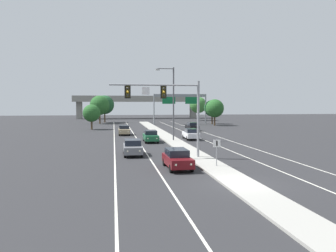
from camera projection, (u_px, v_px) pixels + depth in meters
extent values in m
plane|color=#28282B|center=(240.00, 184.00, 22.49)|extent=(260.00, 260.00, 0.00)
cube|color=#9E9B93|center=(184.00, 148.00, 40.22)|extent=(2.40, 110.00, 0.15)
cube|color=silver|center=(139.00, 142.00, 46.40)|extent=(0.14, 100.00, 0.01)
cube|color=silver|center=(207.00, 141.00, 47.86)|extent=(0.14, 100.00, 0.01)
cube|color=silver|center=(114.00, 143.00, 45.88)|extent=(0.14, 100.00, 0.01)
cube|color=silver|center=(230.00, 141.00, 48.37)|extent=(0.14, 100.00, 0.01)
cylinder|color=gray|center=(198.00, 119.00, 32.78)|extent=(0.24, 0.24, 7.20)
cylinder|color=gray|center=(155.00, 85.00, 31.92)|extent=(8.32, 0.16, 0.16)
cube|color=black|center=(163.00, 92.00, 32.13)|extent=(0.56, 0.06, 1.20)
cube|color=#38330F|center=(164.00, 92.00, 32.09)|extent=(0.32, 0.32, 1.00)
sphere|color=#282828|center=(164.00, 89.00, 31.90)|extent=(0.22, 0.22, 0.22)
sphere|color=#F2A819|center=(164.00, 92.00, 31.93)|extent=(0.22, 0.22, 0.22)
sphere|color=#282828|center=(164.00, 95.00, 31.95)|extent=(0.22, 0.22, 0.22)
cube|color=black|center=(128.00, 92.00, 31.61)|extent=(0.56, 0.06, 1.20)
cube|color=#38330F|center=(128.00, 92.00, 31.58)|extent=(0.32, 0.32, 1.00)
sphere|color=#282828|center=(128.00, 88.00, 31.39)|extent=(0.22, 0.22, 0.22)
sphere|color=#F2A819|center=(128.00, 92.00, 31.41)|extent=(0.22, 0.22, 0.22)
sphere|color=#282828|center=(128.00, 95.00, 31.43)|extent=(0.22, 0.22, 0.22)
cube|color=white|center=(146.00, 91.00, 31.81)|extent=(0.70, 0.04, 0.70)
cylinder|color=gray|center=(217.00, 152.00, 28.18)|extent=(0.08, 0.08, 2.20)
cube|color=white|center=(217.00, 143.00, 28.10)|extent=(0.60, 0.03, 0.60)
cube|color=black|center=(217.00, 143.00, 28.08)|extent=(0.12, 0.01, 0.44)
cylinder|color=#4C4C51|center=(173.00, 104.00, 47.48)|extent=(0.20, 0.20, 10.00)
cylinder|color=#4C4C51|center=(166.00, 69.00, 46.99)|extent=(2.20, 0.12, 0.12)
cube|color=#B7B7B2|center=(158.00, 70.00, 46.83)|extent=(0.56, 0.28, 0.20)
cube|color=#5B0F14|center=(177.00, 160.00, 27.73)|extent=(1.91, 4.45, 0.70)
cube|color=black|center=(177.00, 152.00, 27.90)|extent=(1.65, 2.42, 0.56)
sphere|color=#EAE5C6|center=(191.00, 164.00, 25.69)|extent=(0.18, 0.18, 0.18)
sphere|color=#EAE5C6|center=(176.00, 165.00, 25.48)|extent=(0.18, 0.18, 0.18)
cylinder|color=black|center=(192.00, 168.00, 26.43)|extent=(0.24, 0.65, 0.64)
cylinder|color=black|center=(171.00, 169.00, 26.14)|extent=(0.24, 0.65, 0.64)
cylinder|color=black|center=(183.00, 161.00, 29.37)|extent=(0.24, 0.65, 0.64)
cylinder|color=black|center=(164.00, 162.00, 29.08)|extent=(0.24, 0.65, 0.64)
cube|color=slate|center=(133.00, 149.00, 34.90)|extent=(1.84, 4.42, 0.70)
cube|color=black|center=(133.00, 142.00, 35.08)|extent=(1.61, 2.39, 0.56)
sphere|color=#EAE5C6|center=(140.00, 151.00, 32.83)|extent=(0.18, 0.18, 0.18)
sphere|color=#EAE5C6|center=(128.00, 151.00, 32.66)|extent=(0.18, 0.18, 0.18)
cylinder|color=black|center=(142.00, 154.00, 33.56)|extent=(0.23, 0.64, 0.64)
cylinder|color=black|center=(125.00, 154.00, 33.33)|extent=(0.23, 0.64, 0.64)
cylinder|color=black|center=(140.00, 150.00, 36.52)|extent=(0.23, 0.64, 0.64)
cylinder|color=black|center=(124.00, 150.00, 36.29)|extent=(0.23, 0.64, 0.64)
cube|color=#195633|center=(151.00, 137.00, 46.50)|extent=(1.83, 4.41, 0.70)
cube|color=black|center=(150.00, 132.00, 46.68)|extent=(1.60, 2.39, 0.56)
sphere|color=#EAE5C6|center=(157.00, 138.00, 44.44)|extent=(0.18, 0.18, 0.18)
sphere|color=#EAE5C6|center=(148.00, 139.00, 44.26)|extent=(0.18, 0.18, 0.18)
cylinder|color=black|center=(158.00, 141.00, 45.17)|extent=(0.22, 0.64, 0.64)
cylinder|color=black|center=(146.00, 141.00, 44.93)|extent=(0.22, 0.64, 0.64)
cylinder|color=black|center=(155.00, 139.00, 48.13)|extent=(0.22, 0.64, 0.64)
cylinder|color=black|center=(144.00, 139.00, 47.89)|extent=(0.22, 0.64, 0.64)
cube|color=tan|center=(124.00, 131.00, 56.95)|extent=(1.84, 4.41, 0.70)
cube|color=black|center=(124.00, 127.00, 57.12)|extent=(1.60, 2.39, 0.56)
sphere|color=#EAE5C6|center=(128.00, 132.00, 54.88)|extent=(0.18, 0.18, 0.18)
sphere|color=#EAE5C6|center=(121.00, 132.00, 54.71)|extent=(0.18, 0.18, 0.18)
cylinder|color=black|center=(129.00, 134.00, 55.61)|extent=(0.23, 0.64, 0.64)
cylinder|color=black|center=(119.00, 134.00, 55.37)|extent=(0.23, 0.64, 0.64)
cylinder|color=black|center=(129.00, 132.00, 58.57)|extent=(0.23, 0.64, 0.64)
cylinder|color=black|center=(119.00, 132.00, 58.33)|extent=(0.23, 0.64, 0.64)
cube|color=silver|center=(191.00, 135.00, 50.07)|extent=(1.86, 4.42, 0.70)
cube|color=black|center=(191.00, 131.00, 49.81)|extent=(1.62, 2.40, 0.56)
sphere|color=#EAE5C6|center=(184.00, 133.00, 52.13)|extent=(0.18, 0.18, 0.18)
sphere|color=#EAE5C6|center=(192.00, 133.00, 52.30)|extent=(0.18, 0.18, 0.18)
cylinder|color=black|center=(184.00, 136.00, 51.46)|extent=(0.23, 0.64, 0.64)
cylinder|color=black|center=(194.00, 136.00, 51.69)|extent=(0.23, 0.64, 0.64)
cylinder|color=black|center=(188.00, 138.00, 48.50)|extent=(0.23, 0.64, 0.64)
cylinder|color=black|center=(199.00, 138.00, 48.72)|extent=(0.23, 0.64, 0.64)
cube|color=black|center=(192.00, 127.00, 65.72)|extent=(1.88, 4.43, 0.70)
cube|color=black|center=(192.00, 124.00, 65.47)|extent=(1.63, 2.41, 0.56)
sphere|color=#EAE5C6|center=(187.00, 126.00, 67.76)|extent=(0.18, 0.18, 0.18)
sphere|color=#EAE5C6|center=(192.00, 126.00, 67.96)|extent=(0.18, 0.18, 0.18)
cylinder|color=black|center=(186.00, 128.00, 67.08)|extent=(0.23, 0.64, 0.64)
cylinder|color=black|center=(194.00, 128.00, 67.36)|extent=(0.23, 0.64, 0.64)
cylinder|color=black|center=(190.00, 130.00, 64.14)|extent=(0.23, 0.64, 0.64)
cylinder|color=black|center=(198.00, 130.00, 64.41)|extent=(0.23, 0.64, 0.64)
cylinder|color=gray|center=(154.00, 109.00, 84.19)|extent=(0.28, 0.28, 7.50)
cylinder|color=gray|center=(206.00, 109.00, 86.21)|extent=(0.28, 0.28, 7.50)
cube|color=gray|center=(180.00, 96.00, 84.97)|extent=(13.00, 0.36, 0.70)
cube|color=#0F6033|center=(169.00, 100.00, 84.41)|extent=(3.20, 0.08, 1.70)
cube|color=#0F6033|center=(192.00, 100.00, 85.30)|extent=(3.20, 0.08, 1.70)
cube|color=gray|center=(138.00, 100.00, 116.58)|extent=(42.40, 6.40, 1.10)
cube|color=gray|center=(138.00, 97.00, 113.56)|extent=(42.40, 0.36, 0.90)
cube|color=gray|center=(79.00, 110.00, 113.81)|extent=(1.80, 2.40, 5.65)
cube|color=gray|center=(193.00, 110.00, 119.80)|extent=(1.80, 2.40, 5.65)
cylinder|color=#4C3823|center=(198.00, 116.00, 103.73)|extent=(0.36, 0.36, 2.70)
sphere|color=#387533|center=(198.00, 105.00, 103.50)|extent=(4.94, 4.94, 4.94)
cylinder|color=#4C3823|center=(92.00, 125.00, 68.43)|extent=(0.36, 0.36, 1.88)
sphere|color=#235623|center=(92.00, 113.00, 68.28)|extent=(3.44, 3.44, 3.44)
cylinder|color=#4C3823|center=(105.00, 117.00, 92.91)|extent=(0.36, 0.36, 2.76)
sphere|color=#1E4C28|center=(105.00, 105.00, 92.69)|extent=(5.06, 5.06, 5.06)
cylinder|color=#4C3823|center=(100.00, 118.00, 87.56)|extent=(0.36, 0.36, 2.71)
sphere|color=#235623|center=(100.00, 105.00, 87.34)|extent=(4.95, 4.95, 4.95)
cylinder|color=#4C3823|center=(215.00, 121.00, 80.44)|extent=(0.36, 0.36, 2.32)
sphere|color=#235623|center=(215.00, 108.00, 80.25)|extent=(4.25, 4.25, 4.25)
cylinder|color=#4C3823|center=(212.00, 119.00, 86.81)|extent=(0.36, 0.36, 2.28)
sphere|color=#1E4C28|center=(212.00, 108.00, 86.62)|extent=(4.16, 4.16, 4.16)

